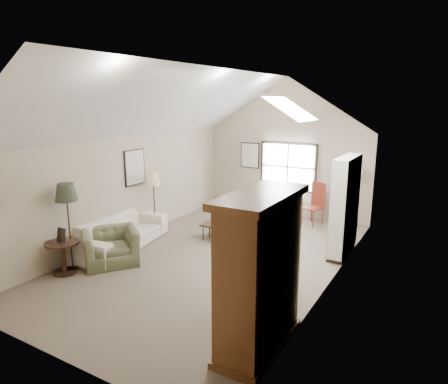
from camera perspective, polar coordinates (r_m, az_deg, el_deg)
The scene contains 18 objects.
room_shell at distance 8.15m, azimuth -1.44°, elevation 11.91°, with size 5.01×8.01×4.00m.
window at distance 11.83m, azimuth 9.13°, elevation 3.57°, with size 1.72×0.08×1.42m, color black.
skylight at distance 8.38m, azimuth 9.65°, elevation 11.86°, with size 0.80×1.20×0.52m, color white, non-canonical shape.
wall_art at distance 10.92m, azimuth -4.49°, elevation 4.39°, with size 1.97×3.71×0.88m.
armoire at distance 5.49m, azimuth 5.11°, elevation -11.46°, with size 0.60×1.50×2.20m, color brown.
tv_alcove at distance 9.03m, azimuth 16.91°, elevation -1.74°, with size 0.32×1.30×2.10m, color white.
media_console at distance 9.29m, azimuth 16.44°, elevation -6.80°, with size 0.34×1.18×0.60m, color #382316.
tv_panel at distance 9.10m, azimuth 16.69°, elevation -3.13°, with size 0.05×0.90×0.55m, color black.
sofa at distance 9.57m, azimuth -14.46°, elevation -5.56°, with size 2.61×1.02×0.76m, color silver.
armchair_near at distance 8.78m, azimuth -15.94°, elevation -7.51°, with size 1.11×0.97×0.72m, color #6D6F4D.
armchair_far at distance 10.46m, azimuth 1.63°, elevation -3.51°, with size 0.82×0.85×0.77m, color #5F6043.
coffee_table at distance 9.78m, azimuth -0.91°, elevation -5.84°, with size 0.79×0.44×0.40m, color #3B2B18.
bowl at distance 9.71m, azimuth -0.92°, elevation -4.58°, with size 0.19×0.19×0.05m, color #322214.
side_table at distance 8.61m, azimuth -21.96°, elevation -8.65°, with size 0.65×0.65×0.65m, color #352115.
side_chair at distance 11.17m, azimuth 12.57°, elevation -1.69°, with size 0.45×0.45×1.17m, color maroon.
tripod_lamp at distance 11.15m, azimuth 17.59°, elevation 0.07°, with size 0.57×0.57×1.96m, color white, non-canonical shape.
dark_lamp at distance 8.53m, azimuth -21.24°, elevation -4.62°, with size 0.44×0.44×1.82m, color #272C1F, non-canonical shape.
tan_lamp at distance 10.30m, azimuth -9.94°, elevation -1.48°, with size 0.33×0.33×1.63m, color tan, non-canonical shape.
Camera 1 is at (4.26, -6.94, 3.38)m, focal length 32.00 mm.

